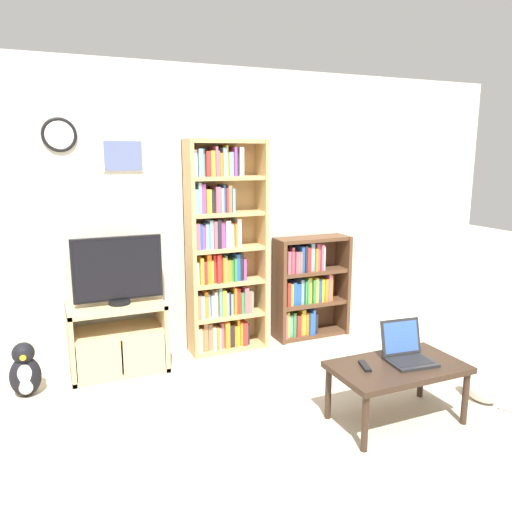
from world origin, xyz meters
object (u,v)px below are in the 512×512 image
Objects in this scene: bookshelf_short at (306,287)px; cat at (480,387)px; coffee_table at (397,371)px; tv_stand at (118,338)px; bookshelf_tall at (222,252)px; television at (118,270)px; remote_near_laptop at (365,366)px; penguin_figurine at (25,372)px; laptop at (406,351)px.

cat is at bearing -72.84° from bookshelf_short.
coffee_table is (-0.24, -1.72, -0.14)m from bookshelf_short.
coffee_table is at bearing 172.17° from cat.
bookshelf_tall reaches higher than tv_stand.
bookshelf_short is 1.86m from cat.
television is at bearing 15.04° from tv_stand.
bookshelf_tall is (0.95, 0.12, 0.06)m from television.
tv_stand is at bearing 139.43° from cat.
remote_near_laptop is (1.38, -1.55, -0.45)m from television.
coffee_table is 2.76m from penguin_figurine.
bookshelf_short is at bearing 3.89° from tv_stand.
bookshelf_tall reaches higher than bookshelf_short.
penguin_figurine is (-2.47, 1.38, -0.29)m from laptop.
cat is (2.41, -1.61, -0.19)m from tv_stand.
remote_near_laptop is 2.54m from penguin_figurine.
remote_near_laptop is at bearing -47.68° from tv_stand.
bookshelf_tall is 2.40m from cat.
bookshelf_tall is at bearing 6.91° from television.
cat is (0.54, -1.74, -0.40)m from bookshelf_short.
laptop is at bearing -29.19° from penguin_figurine.
bookshelf_short is 2.64m from penguin_figurine.
tv_stand is at bearing 144.00° from laptop.
coffee_table is at bearing -44.86° from television.
coffee_table is at bearing -44.18° from tv_stand.
coffee_table is 0.82m from cat.
television is 2.35m from laptop.
bookshelf_short is (1.88, 0.13, 0.21)m from tv_stand.
cat is (1.43, -1.73, -0.83)m from bookshelf_tall.
television is 2.98m from cat.
television is 1.04m from penguin_figurine.
penguin_figurine is at bearing -173.28° from bookshelf_short.
tv_stand reaches higher than remote_near_laptop.
bookshelf_tall reaches higher than coffee_table.
penguin_figurine reaches higher than coffee_table.
penguin_figurine reaches higher than cat.
remote_near_laptop is at bearing -105.73° from bookshelf_short.
tv_stand is at bearing -164.96° from television.
bookshelf_short reaches higher than coffee_table.
bookshelf_tall is at bearing -179.72° from bookshelf_short.
bookshelf_short reaches higher than tv_stand.
television is at bearing 149.03° from remote_near_laptop.
television is 2.20× the size of laptop.
cat is at bearing 13.89° from remote_near_laptop.
tv_stand is 1.18m from bookshelf_tall.
coffee_table is 5.46× the size of remote_near_laptop.
bookshelf_short is at bearing 100.26° from cat.
penguin_figurine is at bearing -166.12° from tv_stand.
bookshelf_short is 3.09× the size of laptop.
bookshelf_tall is 4.58× the size of penguin_figurine.
bookshelf_tall is 5.92× the size of laptop.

